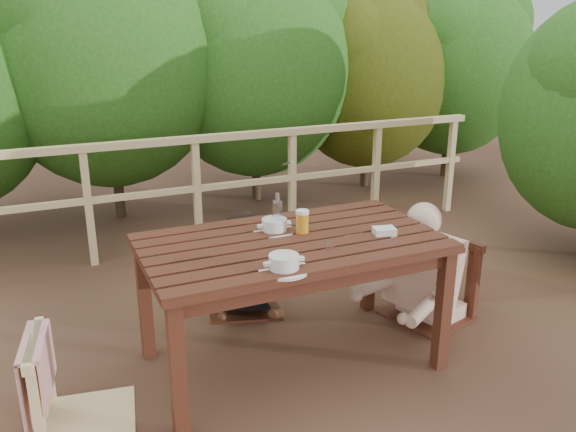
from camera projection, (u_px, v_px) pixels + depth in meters
name	position (u px, v px, depth m)	size (l,w,h in m)	color
ground	(291.00, 361.00, 3.54)	(60.00, 60.00, 0.00)	brown
table	(291.00, 303.00, 3.42)	(1.65, 0.93, 0.77)	#3C1C11
chair_left	(79.00, 339.00, 2.86)	(0.47, 0.47, 0.95)	#DEC188
chair_far	(244.00, 242.00, 4.05)	(0.49, 0.49, 0.98)	#3C1C11
chair_right	(432.00, 247.00, 3.92)	(0.50, 0.50, 1.01)	#3C1C11
woman	(243.00, 230.00, 4.04)	(0.46, 0.57, 1.14)	black
diner_right	(438.00, 220.00, 3.87)	(0.56, 0.68, 1.38)	beige
railing	(197.00, 194.00, 5.12)	(5.60, 0.10, 1.01)	#DEC188
hedge_row	(197.00, 23.00, 5.87)	(6.60, 1.60, 3.80)	#255518
soup_near	(284.00, 263.00, 2.90)	(0.25, 0.25, 0.08)	white
soup_far	(274.00, 226.00, 3.43)	(0.25, 0.25, 0.08)	white
beer_glass	(302.00, 223.00, 3.38)	(0.08, 0.08, 0.15)	orange
bottle	(277.00, 213.00, 3.40)	(0.06, 0.06, 0.24)	white
tumbler	(329.00, 247.00, 3.12)	(0.06, 0.06, 0.07)	silver
butter_tub	(384.00, 232.00, 3.36)	(0.13, 0.09, 0.05)	silver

